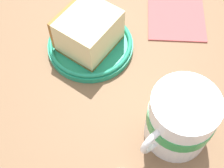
# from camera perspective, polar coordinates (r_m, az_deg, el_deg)

# --- Properties ---
(ground_plane) EXTENTS (1.14, 1.14, 0.03)m
(ground_plane) POSITION_cam_1_polar(r_m,az_deg,el_deg) (0.58, -3.82, -1.56)
(ground_plane) COLOR brown
(small_plate) EXTENTS (0.16, 0.16, 0.02)m
(small_plate) POSITION_cam_1_polar(r_m,az_deg,el_deg) (0.61, -3.80, 6.96)
(small_plate) COLOR #1E8C66
(small_plate) RESTS_ON ground_plane
(cake_slice) EXTENTS (0.12, 0.12, 0.07)m
(cake_slice) POSITION_cam_1_polar(r_m,az_deg,el_deg) (0.58, -4.23, 9.32)
(cake_slice) COLOR #9E662D
(cake_slice) RESTS_ON small_plate
(tea_mug) EXTENTS (0.12, 0.10, 0.11)m
(tea_mug) POSITION_cam_1_polar(r_m,az_deg,el_deg) (0.49, 11.88, -6.02)
(tea_mug) COLOR white
(tea_mug) RESTS_ON ground_plane
(folded_napkin) EXTENTS (0.16, 0.14, 0.01)m
(folded_napkin) POSITION_cam_1_polar(r_m,az_deg,el_deg) (0.68, 11.21, 12.03)
(folded_napkin) COLOR #B24C4C
(folded_napkin) RESTS_ON ground_plane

